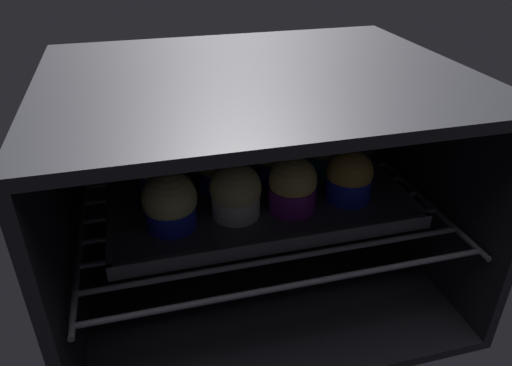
{
  "coord_description": "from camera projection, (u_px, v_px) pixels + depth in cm",
  "views": [
    {
      "loc": [
        -16.76,
        -40.32,
        55.0
      ],
      "look_at": [
        0.0,
        22.83,
        17.5
      ],
      "focal_mm": 33.63,
      "sensor_mm": 36.0,
      "label": 1
    }
  ],
  "objects": [
    {
      "name": "muffin_row0_col3",
      "position": [
        349.0,
        177.0,
        0.74
      ],
      "size": [
        7.26,
        7.26,
        8.27
      ],
      "color": "#1928B7",
      "rests_on": "baking_tray"
    },
    {
      "name": "muffin_row1_col0",
      "position": [
        162.0,
        170.0,
        0.75
      ],
      "size": [
        7.21,
        7.21,
        8.79
      ],
      "color": "#1928B7",
      "rests_on": "baking_tray"
    },
    {
      "name": "muffin_row0_col0",
      "position": [
        170.0,
        203.0,
        0.67
      ],
      "size": [
        7.77,
        7.77,
        8.58
      ],
      "color": "#1928B7",
      "rests_on": "baking_tray"
    },
    {
      "name": "muffin_row1_col1",
      "position": [
        219.0,
        166.0,
        0.77
      ],
      "size": [
        7.63,
        7.63,
        8.43
      ],
      "color": "#1928B7",
      "rests_on": "baking_tray"
    },
    {
      "name": "muffin_row0_col2",
      "position": [
        293.0,
        185.0,
        0.71
      ],
      "size": [
        7.2,
        7.2,
        8.6
      ],
      "color": "#7A238C",
      "rests_on": "baking_tray"
    },
    {
      "name": "oven_cavity",
      "position": [
        251.0,
        176.0,
        0.78
      ],
      "size": [
        59.0,
        47.0,
        37.0
      ],
      "color": "black",
      "rests_on": "ground"
    },
    {
      "name": "muffin_row0_col1",
      "position": [
        236.0,
        192.0,
        0.7
      ],
      "size": [
        7.6,
        7.6,
        8.37
      ],
      "color": "silver",
      "rests_on": "baking_tray"
    },
    {
      "name": "muffin_row1_col2",
      "position": [
        274.0,
        158.0,
        0.79
      ],
      "size": [
        7.14,
        7.14,
        8.51
      ],
      "color": "#1928B7",
      "rests_on": "baking_tray"
    },
    {
      "name": "baking_tray",
      "position": [
        256.0,
        198.0,
        0.77
      ],
      "size": [
        45.94,
        27.25,
        2.2
      ],
      "color": "#4C4C51",
      "rests_on": "oven_rack"
    },
    {
      "name": "muffin_row1_col3",
      "position": [
        327.0,
        153.0,
        0.82
      ],
      "size": [
        7.14,
        7.14,
        7.99
      ],
      "color": "#0C8C84",
      "rests_on": "baking_tray"
    },
    {
      "name": "oven_rack",
      "position": [
        257.0,
        207.0,
        0.77
      ],
      "size": [
        54.8,
        42.0,
        0.8
      ],
      "color": "#51515B",
      "rests_on": "oven_cavity"
    }
  ]
}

